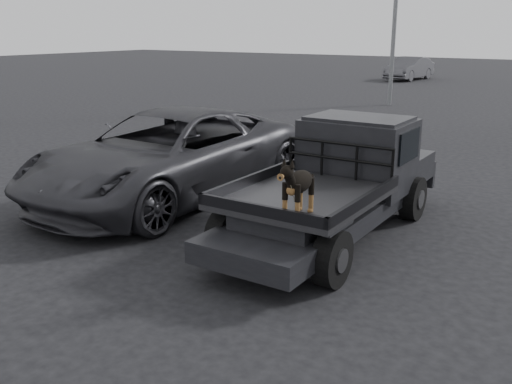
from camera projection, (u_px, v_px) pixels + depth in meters
The scene contains 7 objects.
ground at pixel (273, 266), 8.00m from camera, with size 120.00×120.00×0.00m, color black.
flatbed_ute at pixel (332, 208), 9.06m from camera, with size 2.00×5.40×0.92m, color black, non-canonical shape.
ute_cab at pixel (358, 143), 9.58m from camera, with size 1.72×1.30×0.88m, color black, non-canonical shape.
headache_rack at pixel (339, 160), 9.02m from camera, with size 1.80×0.08×0.55m, color black, non-canonical shape.
dog at pixel (298, 187), 7.19m from camera, with size 0.32×0.60×0.74m, color black, non-canonical shape.
parked_suv at pixel (168, 155), 10.97m from camera, with size 2.82×6.13×1.70m, color #2E2E33.
distant_car_a at pixel (409, 68), 36.48m from camera, with size 1.52×4.37×1.44m, color #4C4C51.
Camera 1 is at (3.83, -6.34, 3.22)m, focal length 40.00 mm.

